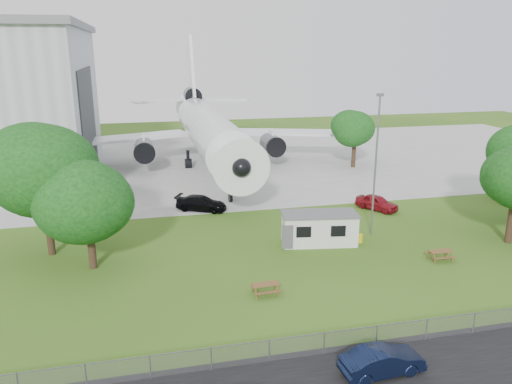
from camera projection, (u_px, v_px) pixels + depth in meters
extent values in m
plane|color=#4D7522|center=(303.00, 274.00, 35.79)|extent=(160.00, 160.00, 0.00)
cube|color=#B7B7B2|center=(220.00, 161.00, 71.34)|extent=(120.00, 46.00, 0.03)
cube|color=#2D3033|center=(89.00, 123.00, 61.12)|extent=(0.16, 16.00, 12.96)
cylinder|color=white|center=(209.00, 131.00, 65.75)|extent=(5.40, 34.00, 5.40)
cone|color=white|center=(236.00, 162.00, 47.97)|extent=(5.40, 5.50, 5.40)
cone|color=white|center=(192.00, 107.00, 85.17)|extent=(4.86, 9.00, 4.86)
cube|color=white|center=(113.00, 139.00, 66.37)|extent=(21.36, 10.77, 0.36)
cube|color=white|center=(292.00, 132.00, 71.78)|extent=(21.36, 10.77, 0.36)
cube|color=white|center=(191.00, 73.00, 83.58)|extent=(0.46, 9.96, 12.17)
cylinder|color=#515459|center=(144.00, 150.00, 64.03)|extent=(2.50, 4.20, 2.50)
cylinder|color=#515459|center=(272.00, 144.00, 67.71)|extent=(2.50, 4.20, 2.50)
cylinder|color=#515459|center=(192.00, 95.00, 83.68)|extent=(2.60, 4.50, 2.60)
cylinder|color=black|center=(230.00, 191.00, 52.33)|extent=(0.36, 0.36, 2.40)
cylinder|color=black|center=(188.00, 159.00, 67.17)|extent=(0.44, 0.44, 2.40)
cylinder|color=black|center=(229.00, 157.00, 68.38)|extent=(0.44, 0.44, 2.40)
cube|color=silver|center=(319.00, 229.00, 41.15)|extent=(6.31, 3.40, 2.50)
cube|color=#59595B|center=(320.00, 214.00, 40.79)|extent=(6.54, 3.62, 0.12)
cylinder|color=gold|center=(360.00, 238.00, 41.58)|extent=(0.50, 0.50, 0.70)
cube|color=gray|center=(359.00, 349.00, 26.91)|extent=(58.00, 0.04, 1.30)
cylinder|color=slate|center=(375.00, 168.00, 41.70)|extent=(0.16, 0.16, 12.00)
cylinder|color=#382619|center=(49.00, 230.00, 38.75)|extent=(0.56, 0.56, 4.01)
sphere|color=#256D1E|center=(42.00, 169.00, 37.38)|extent=(9.34, 9.34, 9.34)
cylinder|color=#382619|center=(92.00, 249.00, 36.45)|extent=(0.56, 0.56, 2.99)
sphere|color=#256D1E|center=(87.00, 201.00, 35.43)|extent=(7.02, 7.02, 7.02)
cylinder|color=#382619|center=(510.00, 223.00, 41.19)|extent=(0.56, 0.56, 3.40)
cylinder|color=#382619|center=(354.00, 156.00, 67.36)|extent=(0.56, 0.56, 2.99)
sphere|color=#256D1E|center=(355.00, 130.00, 66.34)|extent=(5.58, 5.58, 5.58)
imported|color=black|center=(382.00, 361.00, 24.70)|extent=(4.37, 1.80, 1.41)
imported|color=maroon|center=(377.00, 203.00, 49.82)|extent=(3.83, 4.57, 1.47)
imported|color=#BABDC2|center=(505.00, 195.00, 52.69)|extent=(2.40, 4.39, 1.37)
imported|color=black|center=(201.00, 203.00, 49.63)|extent=(5.46, 4.06, 1.47)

